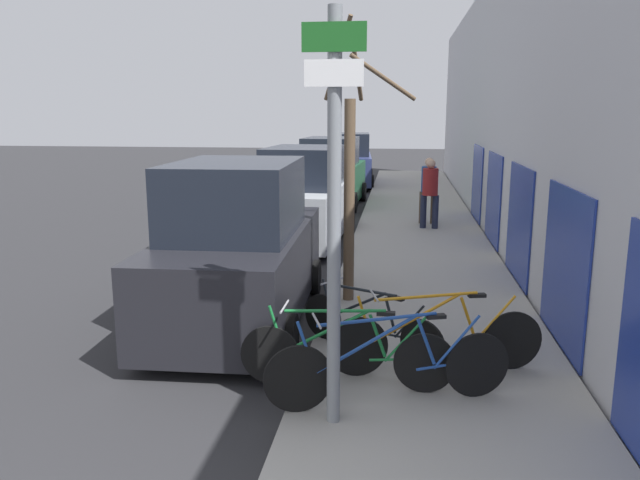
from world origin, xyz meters
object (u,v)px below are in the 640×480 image
at_px(pedestrian_far, 429,186).
at_px(parked_car_3, 349,163).
at_px(bicycle_1, 346,354).
at_px(parked_car_0, 239,251).
at_px(parked_car_1, 305,200).
at_px(pedestrian_near, 430,189).
at_px(street_tree, 351,179).
at_px(parked_car_2, 331,175).
at_px(signpost, 334,215).
at_px(bicycle_3, 370,325).
at_px(bicycle_2, 436,339).
at_px(bicycle_0, 390,366).

bearing_deg(pedestrian_far, parked_car_3, -71.29).
bearing_deg(parked_car_3, pedestrian_far, -76.61).
height_order(bicycle_1, parked_car_0, parked_car_0).
xyz_separation_m(parked_car_1, parked_car_3, (0.08, 11.59, -0.04)).
relative_size(bicycle_1, pedestrian_far, 1.34).
xyz_separation_m(pedestrian_near, street_tree, (-1.53, -6.43, 0.91)).
distance_m(parked_car_2, street_tree, 11.01).
bearing_deg(pedestrian_far, signpost, 84.55).
relative_size(signpost, bicycle_1, 1.65).
bearing_deg(pedestrian_far, bicycle_3, 84.81).
height_order(pedestrian_near, street_tree, street_tree).
xyz_separation_m(signpost, bicycle_2, (1.06, 1.31, -1.65)).
bearing_deg(bicycle_2, bicycle_3, 44.24).
height_order(bicycle_3, parked_car_1, parked_car_1).
relative_size(parked_car_3, street_tree, 1.00).
bearing_deg(bicycle_3, pedestrian_near, 26.68).
bearing_deg(signpost, bicycle_0, 38.87).
bearing_deg(bicycle_3, pedestrian_far, 27.29).
xyz_separation_m(bicycle_1, parked_car_3, (-1.65, 19.88, 0.46)).
relative_size(bicycle_1, street_tree, 0.54).
relative_size(bicycle_3, pedestrian_far, 1.02).
distance_m(pedestrian_far, street_tree, 7.35).
relative_size(bicycle_3, pedestrian_near, 1.02).
distance_m(signpost, bicycle_1, 1.83).
bearing_deg(parked_car_1, pedestrian_far, 38.78).
bearing_deg(parked_car_0, parked_car_1, 87.52).
bearing_deg(parked_car_3, street_tree, -89.07).
xyz_separation_m(parked_car_0, pedestrian_near, (3.12, 7.30, 0.09)).
xyz_separation_m(bicycle_0, parked_car_2, (-2.24, 14.53, 0.47)).
xyz_separation_m(parked_car_0, parked_car_1, (0.09, 5.82, -0.04)).
bearing_deg(signpost, street_tree, 92.49).
bearing_deg(parked_car_2, street_tree, -79.21).
distance_m(bicycle_0, street_tree, 4.04).
relative_size(parked_car_3, pedestrian_near, 2.47).
relative_size(bicycle_0, bicycle_2, 1.01).
height_order(signpost, street_tree, street_tree).
xyz_separation_m(signpost, parked_car_3, (-1.59, 20.64, -1.21)).
distance_m(parked_car_0, parked_car_3, 17.41).
bearing_deg(pedestrian_far, bicycle_0, 87.12).
bearing_deg(pedestrian_far, pedestrian_near, 92.35).
height_order(parked_car_2, pedestrian_far, parked_car_2).
relative_size(signpost, pedestrian_near, 2.18).
relative_size(parked_car_2, pedestrian_far, 2.50).
height_order(bicycle_2, parked_car_2, parked_car_2).
height_order(bicycle_0, pedestrian_far, pedestrian_far).
bearing_deg(bicycle_0, bicycle_1, 37.95).
distance_m(bicycle_2, parked_car_2, 13.94).
bearing_deg(bicycle_3, bicycle_0, -134.72).
relative_size(bicycle_0, bicycle_1, 1.06).
xyz_separation_m(bicycle_1, street_tree, (-0.24, 3.35, 1.55)).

